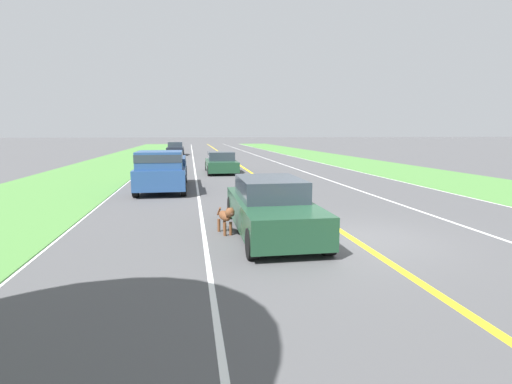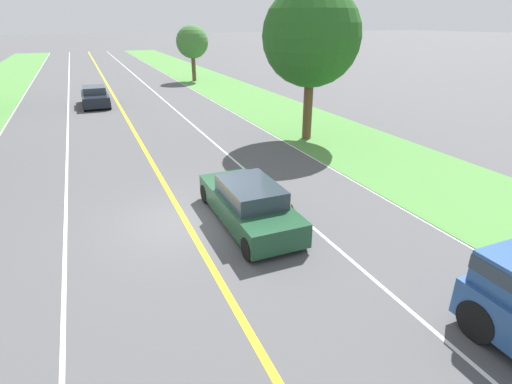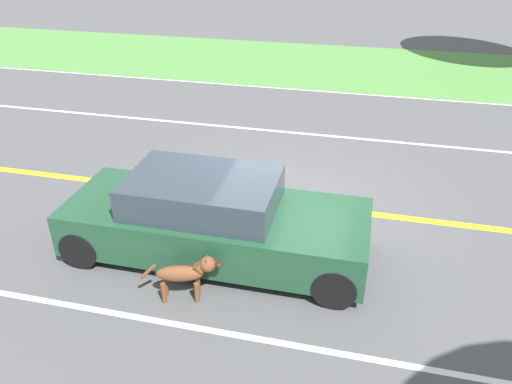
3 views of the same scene
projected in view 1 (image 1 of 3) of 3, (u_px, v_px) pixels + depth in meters
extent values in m
plane|color=#4C4C4F|center=(352.00, 238.00, 9.61)|extent=(400.00, 400.00, 0.00)
cube|color=yellow|center=(352.00, 238.00, 9.61)|extent=(0.18, 160.00, 0.01)
cube|color=white|center=(40.00, 252.00, 8.48)|extent=(0.14, 160.00, 0.01)
cube|color=white|center=(206.00, 245.00, 9.04)|extent=(0.10, 160.00, 0.01)
cube|color=white|center=(481.00, 232.00, 10.17)|extent=(0.10, 160.00, 0.01)
cube|color=#1E472D|center=(271.00, 213.00, 10.01)|extent=(1.76, 4.77, 0.70)
cube|color=#2D3842|center=(270.00, 188.00, 10.11)|extent=(1.51, 2.29, 0.51)
cylinder|color=black|center=(252.00, 244.00, 7.98)|extent=(0.22, 0.63, 0.63)
cylinder|color=black|center=(232.00, 207.00, 11.84)|extent=(0.22, 0.63, 0.63)
cylinder|color=black|center=(328.00, 240.00, 8.24)|extent=(0.22, 0.63, 0.63)
cylinder|color=black|center=(284.00, 206.00, 12.10)|extent=(0.22, 0.63, 0.63)
ellipsoid|color=brown|center=(225.00, 216.00, 10.01)|extent=(0.37, 0.71, 0.24)
cylinder|color=brown|center=(225.00, 229.00, 9.81)|extent=(0.07, 0.07, 0.33)
cylinder|color=brown|center=(219.00, 225.00, 10.24)|extent=(0.07, 0.07, 0.33)
cylinder|color=brown|center=(231.00, 229.00, 9.87)|extent=(0.07, 0.07, 0.33)
cylinder|color=brown|center=(224.00, 225.00, 10.30)|extent=(0.07, 0.07, 0.33)
cylinder|color=brown|center=(228.00, 214.00, 9.73)|extent=(0.18, 0.21, 0.18)
sphere|color=brown|center=(230.00, 212.00, 9.62)|extent=(0.28, 0.28, 0.23)
ellipsoid|color=#331E14|center=(232.00, 214.00, 9.48)|extent=(0.13, 0.13, 0.09)
cone|color=#55301C|center=(227.00, 209.00, 9.59)|extent=(0.09, 0.09, 0.10)
cone|color=#55301C|center=(232.00, 209.00, 9.64)|extent=(0.09, 0.09, 0.10)
cylinder|color=brown|center=(219.00, 211.00, 10.41)|extent=(0.11, 0.26, 0.25)
cube|color=#284C84|center=(163.00, 174.00, 17.88)|extent=(2.02, 5.60, 0.82)
cube|color=#284C84|center=(160.00, 160.00, 16.18)|extent=(1.78, 2.12, 0.70)
cube|color=#2D3842|center=(160.00, 157.00, 16.17)|extent=(1.80, 2.14, 0.31)
cube|color=navy|center=(164.00, 160.00, 18.95)|extent=(1.98, 3.18, 0.29)
cylinder|color=black|center=(136.00, 187.00, 15.62)|extent=(0.22, 0.85, 0.85)
cylinder|color=black|center=(147.00, 175.00, 19.92)|extent=(0.22, 0.85, 0.85)
cylinder|color=black|center=(183.00, 186.00, 15.91)|extent=(0.22, 0.85, 0.85)
cylinder|color=black|center=(185.00, 174.00, 20.22)|extent=(0.22, 0.85, 0.85)
cube|color=#1E472D|center=(221.00, 165.00, 25.10)|extent=(1.84, 4.28, 0.62)
cube|color=#2D3842|center=(221.00, 156.00, 25.18)|extent=(1.58, 2.05, 0.53)
cylinder|color=black|center=(209.00, 171.00, 23.29)|extent=(0.22, 0.61, 0.61)
cylinder|color=black|center=(207.00, 166.00, 26.69)|extent=(0.22, 0.61, 0.61)
cylinder|color=black|center=(238.00, 170.00, 23.56)|extent=(0.22, 0.61, 0.61)
cylinder|color=black|center=(232.00, 166.00, 26.96)|extent=(0.22, 0.61, 0.61)
cube|color=black|center=(175.00, 150.00, 44.86)|extent=(1.82, 4.48, 0.72)
cube|color=#2D3842|center=(175.00, 145.00, 44.94)|extent=(1.56, 2.15, 0.57)
cylinder|color=black|center=(167.00, 153.00, 42.98)|extent=(0.22, 0.62, 0.62)
cylinder|color=black|center=(169.00, 152.00, 46.55)|extent=(0.22, 0.62, 0.62)
cylinder|color=black|center=(183.00, 153.00, 43.24)|extent=(0.22, 0.62, 0.62)
cylinder|color=black|center=(183.00, 151.00, 46.82)|extent=(0.22, 0.62, 0.62)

